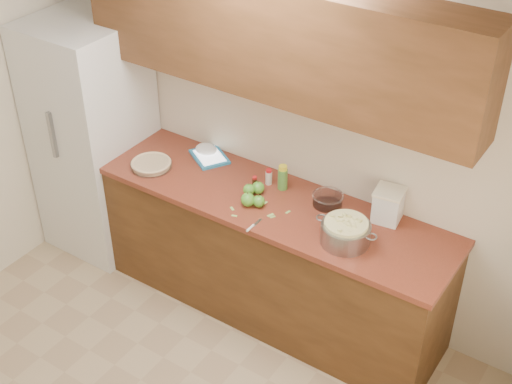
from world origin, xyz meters
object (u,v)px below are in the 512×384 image
Objects in this scene: flour_canister at (388,205)px; tablet at (209,157)px; pie at (151,164)px; colander at (346,232)px.

flour_canister is 0.63× the size of tablet.
pie is 0.72× the size of colander.
colander is at bearing 0.41° from pie.
flour_canister reaches higher than pie.
tablet is (0.26, 0.32, -0.01)m from pie.
colander is at bearing 17.40° from tablet.
pie is at bearing -167.61° from flour_canister.
colander is 1.83× the size of flour_canister.
colander is (1.48, 0.01, 0.05)m from pie.
pie is 1.48m from colander.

